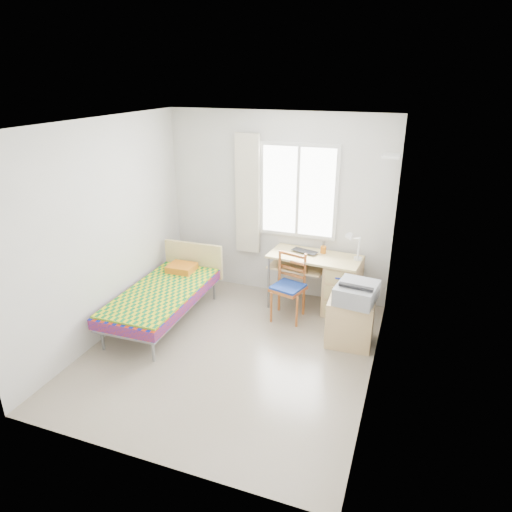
{
  "coord_description": "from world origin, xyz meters",
  "views": [
    {
      "loc": [
        1.84,
        -4.19,
        3.05
      ],
      "look_at": [
        0.12,
        0.55,
        1.02
      ],
      "focal_mm": 32.0,
      "sensor_mm": 36.0,
      "label": 1
    }
  ],
  "objects": [
    {
      "name": "wall_left",
      "position": [
        -1.6,
        0.0,
        1.3
      ],
      "size": [
        0.0,
        3.5,
        3.5
      ],
      "primitive_type": "plane",
      "rotation": [
        1.57,
        0.0,
        1.57
      ],
      "color": "silver",
      "rests_on": "ground"
    },
    {
      "name": "floor",
      "position": [
        0.0,
        0.0,
        0.0
      ],
      "size": [
        3.5,
        3.5,
        0.0
      ],
      "primitive_type": "plane",
      "color": "#BCAD93",
      "rests_on": "ground"
    },
    {
      "name": "cabinet",
      "position": [
        1.27,
        0.67,
        0.29
      ],
      "size": [
        0.55,
        0.49,
        0.58
      ],
      "rotation": [
        0.0,
        0.0,
        0.04
      ],
      "color": "tan",
      "rests_on": "floor"
    },
    {
      "name": "chair",
      "position": [
        0.41,
        1.04,
        0.5
      ],
      "size": [
        0.47,
        0.47,
        0.89
      ],
      "rotation": [
        0.0,
        0.0,
        -0.27
      ],
      "color": "#9B411E",
      "rests_on": "floor"
    },
    {
      "name": "printer",
      "position": [
        1.32,
        0.66,
        0.69
      ],
      "size": [
        0.5,
        0.56,
        0.22
      ],
      "rotation": [
        0.0,
        0.0,
        -0.12
      ],
      "color": "gray",
      "rests_on": "cabinet"
    },
    {
      "name": "wall_back",
      "position": [
        0.0,
        1.75,
        1.3
      ],
      "size": [
        3.2,
        0.0,
        3.2
      ],
      "primitive_type": "plane",
      "rotation": [
        1.57,
        0.0,
        0.0
      ],
      "color": "silver",
      "rests_on": "ground"
    },
    {
      "name": "wall_right",
      "position": [
        1.6,
        0.0,
        1.3
      ],
      "size": [
        0.0,
        3.5,
        3.5
      ],
      "primitive_type": "plane",
      "rotation": [
        1.57,
        0.0,
        -1.57
      ],
      "color": "silver",
      "rests_on": "ground"
    },
    {
      "name": "window",
      "position": [
        0.3,
        1.73,
        1.55
      ],
      "size": [
        1.1,
        0.04,
        1.3
      ],
      "color": "white",
      "rests_on": "wall_back"
    },
    {
      "name": "laptop",
      "position": [
        0.47,
        1.43,
        0.78
      ],
      "size": [
        0.41,
        0.32,
        0.03
      ],
      "primitive_type": "imported",
      "rotation": [
        0.0,
        0.0,
        -0.27
      ],
      "color": "black",
      "rests_on": "desk"
    },
    {
      "name": "pen_cup",
      "position": [
        0.73,
        1.55,
        0.82
      ],
      "size": [
        0.1,
        0.1,
        0.1
      ],
      "primitive_type": "cylinder",
      "rotation": [
        0.0,
        0.0,
        -0.28
      ],
      "color": "orange",
      "rests_on": "desk"
    },
    {
      "name": "task_lamp",
      "position": [
        1.14,
        1.36,
        1.03
      ],
      "size": [
        0.23,
        0.32,
        0.42
      ],
      "rotation": [
        0.0,
        0.0,
        0.1
      ],
      "color": "white",
      "rests_on": "desk"
    },
    {
      "name": "floating_shelf",
      "position": [
        1.49,
        1.4,
        2.15
      ],
      "size": [
        0.2,
        0.32,
        0.03
      ],
      "primitive_type": "cube",
      "color": "white",
      "rests_on": "wall_right"
    },
    {
      "name": "ceiling",
      "position": [
        0.0,
        0.0,
        2.6
      ],
      "size": [
        3.5,
        3.5,
        0.0
      ],
      "primitive_type": "plane",
      "rotation": [
        3.14,
        0.0,
        0.0
      ],
      "color": "white",
      "rests_on": "wall_back"
    },
    {
      "name": "curtain",
      "position": [
        -0.42,
        1.68,
        1.45
      ],
      "size": [
        0.35,
        0.05,
        1.7
      ],
      "primitive_type": "cube",
      "color": "beige",
      "rests_on": "wall_back"
    },
    {
      "name": "desk",
      "position": [
        0.97,
        1.42,
        0.42
      ],
      "size": [
        1.27,
        0.65,
        0.77
      ],
      "rotation": [
        0.0,
        0.0,
        -0.08
      ],
      "color": "tan",
      "rests_on": "floor"
    },
    {
      "name": "bed",
      "position": [
        -1.09,
        0.41,
        0.39
      ],
      "size": [
        0.89,
        1.87,
        0.8
      ],
      "rotation": [
        0.0,
        0.0,
        0.02
      ],
      "color": "gray",
      "rests_on": "floor"
    },
    {
      "name": "book",
      "position": [
        0.4,
        1.42,
        0.59
      ],
      "size": [
        0.17,
        0.22,
        0.02
      ],
      "primitive_type": "imported",
      "rotation": [
        0.0,
        0.0,
        0.06
      ],
      "color": "gray",
      "rests_on": "desk"
    }
  ]
}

